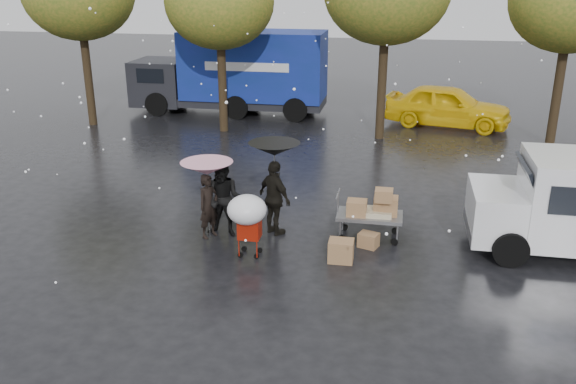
% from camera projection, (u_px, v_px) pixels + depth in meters
% --- Properties ---
extents(ground, '(90.00, 90.00, 0.00)m').
position_uv_depth(ground, '(248.00, 245.00, 13.90)').
color(ground, black).
rests_on(ground, ground).
extents(person_pink, '(0.60, 0.67, 1.53)m').
position_uv_depth(person_pink, '(209.00, 206.00, 14.08)').
color(person_pink, black).
rests_on(person_pink, ground).
extents(person_middle, '(0.93, 0.76, 1.80)m').
position_uv_depth(person_middle, '(224.00, 199.00, 14.12)').
color(person_middle, black).
rests_on(person_middle, ground).
extents(person_black, '(1.09, 1.01, 1.80)m').
position_uv_depth(person_black, '(275.00, 198.00, 14.19)').
color(person_black, black).
rests_on(person_black, ground).
extents(umbrella_pink, '(1.20, 1.20, 1.84)m').
position_uv_depth(umbrella_pink, '(207.00, 168.00, 13.76)').
color(umbrella_pink, '#4C4C4C').
rests_on(umbrella_pink, ground).
extents(umbrella_black, '(1.18, 1.18, 2.24)m').
position_uv_depth(umbrella_black, '(274.00, 149.00, 13.78)').
color(umbrella_black, '#4C4C4C').
rests_on(umbrella_black, ground).
extents(vendor_cart, '(1.52, 0.80, 1.27)m').
position_uv_depth(vendor_cart, '(374.00, 209.00, 14.01)').
color(vendor_cart, slate).
rests_on(vendor_cart, ground).
extents(shopping_cart, '(0.84, 0.84, 1.46)m').
position_uv_depth(shopping_cart, '(247.00, 213.00, 12.89)').
color(shopping_cart, '#A81A09').
rests_on(shopping_cart, ground).
extents(blue_truck, '(8.30, 2.60, 3.50)m').
position_uv_depth(blue_truck, '(235.00, 72.00, 26.07)').
color(blue_truck, navy).
rests_on(blue_truck, ground).
extents(box_ground_near, '(0.53, 0.43, 0.48)m').
position_uv_depth(box_ground_near, '(341.00, 251.00, 13.06)').
color(box_ground_near, olive).
rests_on(box_ground_near, ground).
extents(box_ground_far, '(0.51, 0.45, 0.33)m').
position_uv_depth(box_ground_far, '(368.00, 240.00, 13.75)').
color(box_ground_far, olive).
rests_on(box_ground_far, ground).
extents(yellow_taxi, '(5.17, 2.97, 1.65)m').
position_uv_depth(yellow_taxi, '(448.00, 106.00, 24.10)').
color(yellow_taxi, yellow).
rests_on(yellow_taxi, ground).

